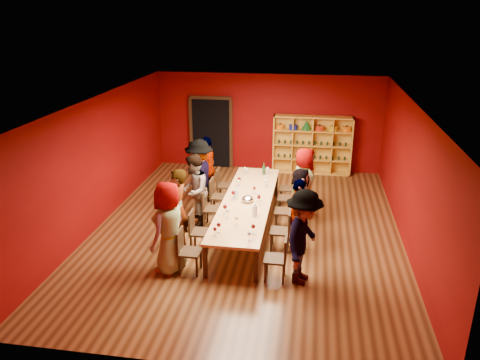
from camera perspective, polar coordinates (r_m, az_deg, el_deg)
name	(u,v)px	position (r m, az deg, el deg)	size (l,w,h in m)	color
room_shell	(247,169)	(10.43, 0.90, 1.36)	(7.10, 9.10, 3.04)	#4E2C14
tasting_table	(247,202)	(10.72, 0.87, -2.69)	(1.10, 4.50, 0.75)	tan
doorway	(211,132)	(15.03, -3.50, 5.80)	(1.40, 0.17, 2.30)	black
shelving_unit	(312,142)	(14.61, 8.78, 4.60)	(2.40, 0.40, 1.80)	gold
chair_person_left_0	(186,249)	(9.22, -6.62, -8.31)	(0.42, 0.42, 0.89)	black
person_left_0	(169,228)	(9.11, -8.68, -5.77)	(0.90, 0.49, 1.84)	silver
chair_person_left_1	(197,229)	(9.96, -5.30, -5.97)	(0.42, 0.42, 0.89)	black
person_left_1	(178,210)	(9.88, -7.63, -3.66)	(0.66, 0.48, 1.81)	tan
chair_person_left_2	(209,206)	(11.02, -3.77, -3.22)	(0.42, 0.42, 0.89)	black
person_left_2	(194,191)	(10.96, -5.65, -1.30)	(0.85, 0.46, 1.74)	#5380AC
chair_person_left_3	(216,194)	(11.71, -2.95, -1.74)	(0.42, 0.42, 0.89)	black
person_left_3	(200,177)	(11.64, -4.96, 0.42)	(1.22, 0.50, 1.89)	#131735
chair_person_left_4	(222,183)	(12.43, -2.20, -0.38)	(0.42, 0.42, 0.89)	black
person_left_4	(207,169)	(12.38, -4.02, 1.37)	(1.03, 0.47, 1.75)	#5175A8
chair_person_right_0	(280,256)	(8.94, 4.85, -9.23)	(0.42, 0.42, 0.89)	black
person_right_0	(303,237)	(8.72, 7.74, -6.95)	(1.19, 0.49, 1.85)	#527BAA
chair_person_right_1	(284,229)	(9.97, 5.38, -5.92)	(0.42, 0.42, 0.89)	black
person_right_1	(298,216)	(9.83, 7.06, -4.38)	(0.95, 0.43, 1.62)	#4D4D52
chair_person_right_2	(287,209)	(10.91, 5.77, -3.53)	(0.42, 0.42, 0.89)	black
person_right_2	(300,199)	(10.80, 7.33, -2.36)	(1.40, 0.40, 1.51)	#618DC8
chair_person_right_3	(289,196)	(11.65, 6.02, -1.94)	(0.42, 0.42, 0.89)	black
person_right_3	(304,183)	(11.51, 7.80, -0.31)	(0.85, 0.46, 1.74)	silver
chair_person_right_4	(291,186)	(12.26, 6.21, -0.79)	(0.42, 0.42, 0.89)	black
person_right_4	(302,177)	(12.15, 7.58, 0.39)	(0.57, 0.42, 1.56)	#6186C9
wine_glass_0	(266,181)	(11.48, 3.20, -0.16)	(0.07, 0.07, 0.18)	silver
wine_glass_1	(239,179)	(11.52, -0.09, 0.08)	(0.08, 0.08, 0.21)	silver
wine_glass_2	(253,227)	(9.09, 1.61, -5.72)	(0.08, 0.08, 0.21)	silver
wine_glass_3	(249,234)	(8.85, 1.13, -6.59)	(0.08, 0.08, 0.19)	silver
wine_glass_4	(233,193)	(10.67, -0.83, -1.60)	(0.09, 0.09, 0.22)	silver
wine_glass_5	(268,169)	(12.25, 3.40, 1.32)	(0.09, 0.09, 0.21)	silver
wine_glass_6	(219,225)	(9.16, -2.60, -5.53)	(0.08, 0.08, 0.21)	silver
wine_glass_7	(237,218)	(9.45, -0.40, -4.71)	(0.08, 0.08, 0.20)	silver
wine_glass_8	(225,207)	(9.93, -1.84, -3.32)	(0.09, 0.09, 0.22)	silver
wine_glass_9	(254,188)	(11.01, 1.76, -1.04)	(0.07, 0.07, 0.18)	silver
wine_glass_10	(234,192)	(10.79, -0.73, -1.48)	(0.07, 0.07, 0.18)	silver
wine_glass_11	(245,169)	(12.35, 0.59, 1.38)	(0.07, 0.07, 0.18)	silver
wine_glass_12	(215,229)	(9.04, -3.08, -6.04)	(0.07, 0.07, 0.18)	silver
wine_glass_13	(228,211)	(9.75, -1.52, -3.80)	(0.09, 0.09, 0.22)	silver
wine_glass_14	(259,195)	(10.64, 2.29, -1.78)	(0.08, 0.08, 0.19)	silver
wine_glass_15	(247,170)	(12.27, 0.81, 1.27)	(0.07, 0.07, 0.18)	silver
wine_glass_16	(259,197)	(10.44, 2.31, -2.13)	(0.09, 0.09, 0.22)	silver
wine_glass_17	(238,182)	(11.35, -0.19, -0.25)	(0.08, 0.08, 0.21)	silver
wine_glass_18	(266,181)	(11.44, 3.14, -0.17)	(0.08, 0.08, 0.19)	silver
wine_glass_19	(256,209)	(9.90, 1.92, -3.58)	(0.07, 0.07, 0.18)	silver
spittoon_bowl	(247,199)	(10.57, 0.92, -2.35)	(0.28, 0.28, 0.15)	silver
carafe_a	(236,194)	(10.71, -0.48, -1.72)	(0.12, 0.12, 0.26)	silver
carafe_b	(255,210)	(9.86, 1.81, -3.71)	(0.13, 0.13, 0.28)	silver
wine_bottle	(264,170)	(12.28, 2.91, 1.21)	(0.09, 0.09, 0.32)	#133519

